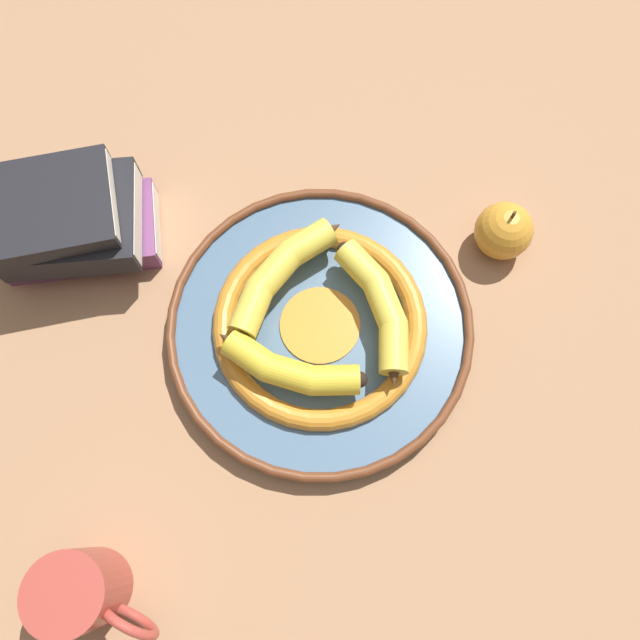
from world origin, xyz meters
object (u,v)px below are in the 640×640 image
(apple, at_px, (504,231))
(book_stack, at_px, (71,221))
(banana_c, at_px, (288,369))
(banana_a, at_px, (381,308))
(decorative_bowl, at_px, (320,326))
(banana_b, at_px, (280,272))
(coffee_mug, at_px, (82,593))

(apple, bearing_deg, book_stack, 151.58)
(apple, bearing_deg, banana_c, -173.46)
(apple, bearing_deg, banana_a, -173.28)
(decorative_bowl, relative_size, banana_b, 2.07)
(book_stack, bearing_deg, banana_c, -42.35)
(coffee_mug, bearing_deg, book_stack, 126.04)
(decorative_bowl, relative_size, banana_a, 1.98)
(book_stack, height_order, apple, book_stack)
(apple, bearing_deg, banana_b, 165.21)
(banana_a, xyz_separation_m, banana_c, (-0.13, -0.01, 0.00))
(decorative_bowl, relative_size, book_stack, 1.70)
(banana_c, distance_m, apple, 0.33)
(banana_a, distance_m, banana_b, 0.13)
(banana_a, height_order, banana_b, banana_b)
(banana_b, height_order, coffee_mug, coffee_mug)
(banana_b, bearing_deg, banana_c, 43.14)
(banana_a, distance_m, apple, 0.20)
(banana_c, distance_m, book_stack, 0.33)
(banana_b, bearing_deg, apple, 141.12)
(banana_c, relative_size, coffee_mug, 1.18)
(book_stack, bearing_deg, apple, -8.06)
(coffee_mug, bearing_deg, banana_c, 75.89)
(banana_a, xyz_separation_m, book_stack, (-0.28, 0.28, -0.00))
(decorative_bowl, bearing_deg, book_stack, 129.98)
(banana_c, xyz_separation_m, coffee_mug, (-0.29, -0.11, -0.01))
(banana_c, bearing_deg, banana_a, 51.14)
(banana_b, height_order, book_stack, book_stack)
(banana_c, height_order, coffee_mug, coffee_mug)
(banana_c, xyz_separation_m, apple, (0.32, 0.04, -0.02))
(banana_b, bearing_deg, coffee_mug, 8.90)
(coffee_mug, bearing_deg, decorative_bowl, 78.09)
(banana_b, relative_size, banana_c, 1.25)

